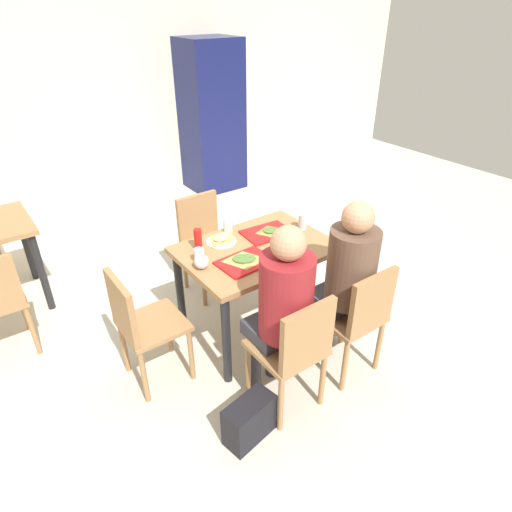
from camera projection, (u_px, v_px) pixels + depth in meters
ground_plane at (256, 329)px, 3.55m from camera, size 10.00×10.00×0.02m
back_wall at (93, 88)px, 5.05m from camera, size 10.00×0.10×2.80m
main_table at (256, 260)px, 3.21m from camera, size 1.08×0.77×0.76m
chair_near_left at (295, 348)px, 2.61m from camera, size 0.40×0.40×0.87m
chair_near_right at (358, 314)px, 2.88m from camera, size 0.40×0.40×0.87m
chair_far_side at (204, 236)px, 3.81m from camera, size 0.40×0.40×0.87m
chair_left_end at (140, 322)px, 2.81m from camera, size 0.40×0.40×0.87m
person_in_red at (282, 303)px, 2.58m from camera, size 0.32×0.42×1.28m
person_in_brown_jacket at (346, 274)px, 2.85m from camera, size 0.32×0.42×1.28m
tray_red_near at (245, 262)px, 2.96m from camera, size 0.37×0.28×0.02m
tray_red_far at (267, 233)px, 3.32m from camera, size 0.38×0.29×0.02m
paper_plate_center at (221, 241)px, 3.22m from camera, size 0.22×0.22×0.01m
paper_plate_near_edge at (292, 252)px, 3.08m from camera, size 0.22×0.22×0.01m
pizza_slice_a at (244, 259)px, 2.96m from camera, size 0.29×0.26×0.02m
pizza_slice_b at (271, 231)px, 3.32m from camera, size 0.22×0.21×0.02m
pizza_slice_c at (222, 238)px, 3.24m from camera, size 0.26×0.24×0.02m
pizza_slice_d at (292, 250)px, 3.08m from camera, size 0.25×0.25×0.02m
plastic_cup_a at (228, 225)px, 3.34m from camera, size 0.07×0.07×0.10m
plastic_cup_b at (288, 259)px, 2.91m from camera, size 0.07×0.07×0.10m
plastic_cup_c at (199, 256)px, 2.95m from camera, size 0.07×0.07×0.10m
soda_can at (303, 222)px, 3.37m from camera, size 0.07×0.07×0.12m
condiment_bottle at (198, 239)px, 3.08m from camera, size 0.06×0.06×0.16m
foil_bundle at (201, 262)px, 2.88m from camera, size 0.10×0.10×0.10m
handbag at (250, 420)px, 2.61m from camera, size 0.34×0.21×0.28m
drink_fridge at (212, 117)px, 5.72m from camera, size 0.70×0.60×1.90m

